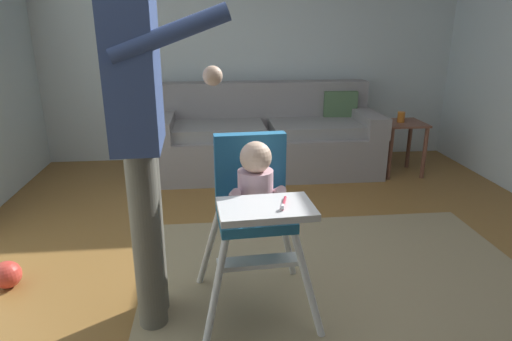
{
  "coord_description": "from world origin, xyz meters",
  "views": [
    {
      "loc": [
        -0.44,
        -2.1,
        1.43
      ],
      "look_at": [
        -0.24,
        -0.11,
        0.75
      ],
      "focal_mm": 30.65,
      "sensor_mm": 36.0,
      "label": 1
    }
  ],
  "objects_px": {
    "adult_standing": "(141,131)",
    "sippy_cup": "(401,117)",
    "side_table": "(401,136)",
    "high_chair": "(255,196)",
    "toy_ball": "(7,275)",
    "couch": "(266,138)"
  },
  "relations": [
    {
      "from": "high_chair",
      "to": "adult_standing",
      "type": "height_order",
      "value": "adult_standing"
    },
    {
      "from": "high_chair",
      "to": "side_table",
      "type": "xyz_separation_m",
      "value": [
        1.65,
        2.03,
        -0.25
      ]
    },
    {
      "from": "side_table",
      "to": "sippy_cup",
      "type": "distance_m",
      "value": 0.19
    },
    {
      "from": "high_chair",
      "to": "sippy_cup",
      "type": "xyz_separation_m",
      "value": [
        1.63,
        2.03,
        -0.06
      ]
    },
    {
      "from": "adult_standing",
      "to": "side_table",
      "type": "xyz_separation_m",
      "value": [
        2.16,
        2.04,
        -0.59
      ]
    },
    {
      "from": "sippy_cup",
      "to": "adult_standing",
      "type": "bearing_deg",
      "value": -136.29
    },
    {
      "from": "adult_standing",
      "to": "toy_ball",
      "type": "xyz_separation_m",
      "value": [
        -0.86,
        0.34,
        -0.9
      ]
    },
    {
      "from": "adult_standing",
      "to": "side_table",
      "type": "distance_m",
      "value": 3.03
    },
    {
      "from": "toy_ball",
      "to": "side_table",
      "type": "xyz_separation_m",
      "value": [
        3.03,
        1.7,
        0.3
      ]
    },
    {
      "from": "couch",
      "to": "sippy_cup",
      "type": "bearing_deg",
      "value": 79.34
    },
    {
      "from": "couch",
      "to": "sippy_cup",
      "type": "height_order",
      "value": "couch"
    },
    {
      "from": "adult_standing",
      "to": "sippy_cup",
      "type": "bearing_deg",
      "value": 41.78
    },
    {
      "from": "couch",
      "to": "sippy_cup",
      "type": "distance_m",
      "value": 1.32
    },
    {
      "from": "couch",
      "to": "high_chair",
      "type": "relative_size",
      "value": 2.39
    },
    {
      "from": "side_table",
      "to": "couch",
      "type": "bearing_deg",
      "value": 169.54
    },
    {
      "from": "high_chair",
      "to": "side_table",
      "type": "bearing_deg",
      "value": 137.33
    },
    {
      "from": "adult_standing",
      "to": "sippy_cup",
      "type": "xyz_separation_m",
      "value": [
        2.14,
        2.04,
        -0.4
      ]
    },
    {
      "from": "couch",
      "to": "side_table",
      "type": "height_order",
      "value": "couch"
    },
    {
      "from": "high_chair",
      "to": "sippy_cup",
      "type": "distance_m",
      "value": 2.6
    },
    {
      "from": "side_table",
      "to": "sippy_cup",
      "type": "relative_size",
      "value": 5.2
    },
    {
      "from": "couch",
      "to": "high_chair",
      "type": "xyz_separation_m",
      "value": [
        -0.35,
        -2.27,
        0.3
      ]
    },
    {
      "from": "adult_standing",
      "to": "side_table",
      "type": "height_order",
      "value": "adult_standing"
    }
  ]
}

